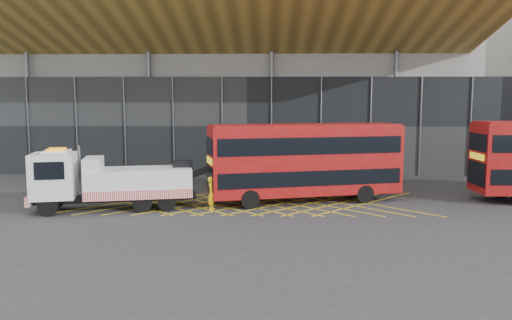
{
  "coord_description": "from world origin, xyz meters",
  "views": [
    {
      "loc": [
        3.81,
        -29.32,
        6.04
      ],
      "look_at": [
        3.0,
        1.5,
        2.4
      ],
      "focal_mm": 35.0,
      "sensor_mm": 36.0,
      "label": 1
    }
  ],
  "objects": [
    {
      "name": "road_markings",
      "position": [
        2.4,
        0.0,
        0.01
      ],
      "size": [
        21.56,
        7.16,
        0.01
      ],
      "color": "yellow",
      "rests_on": "ground_plane"
    },
    {
      "name": "recovery_truck",
      "position": [
        -5.18,
        -2.16,
        1.65
      ],
      "size": [
        10.25,
        4.26,
        3.56
      ],
      "rotation": [
        0.0,
        0.0,
        0.22
      ],
      "color": "black",
      "rests_on": "ground_plane"
    },
    {
      "name": "construction_building",
      "position": [
        1.92,
        18.4,
        8.98
      ],
      "size": [
        55.0,
        23.97,
        18.0
      ],
      "color": "gray",
      "rests_on": "ground_plane"
    },
    {
      "name": "bus_towed",
      "position": [
        5.97,
        0.37,
        2.6
      ],
      "size": [
        11.8,
        5.48,
        4.69
      ],
      "rotation": [
        0.0,
        0.0,
        0.26
      ],
      "color": "maroon",
      "rests_on": "ground_plane"
    },
    {
      "name": "ground_plane",
      "position": [
        0.0,
        0.0,
        0.0
      ],
      "size": [
        120.0,
        120.0,
        0.0
      ],
      "primitive_type": "plane",
      "color": "#2D2D30"
    },
    {
      "name": "worker",
      "position": [
        0.63,
        -2.03,
        0.93
      ],
      "size": [
        0.55,
        0.74,
        1.87
      ],
      "primitive_type": "imported",
      "rotation": [
        0.0,
        0.0,
        1.41
      ],
      "color": "yellow",
      "rests_on": "ground_plane"
    }
  ]
}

